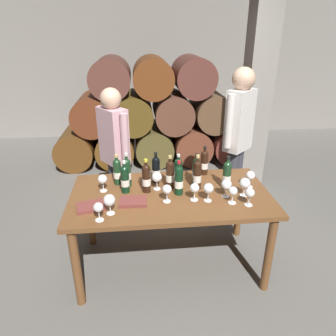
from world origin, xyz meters
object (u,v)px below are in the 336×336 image
Objects in this scene: wine_bottle_0 at (170,174)px; wine_bottle_2 at (146,178)px; wine_glass_7 at (109,201)px; tasting_notebook at (133,202)px; wine_bottle_9 at (196,171)px; wine_bottle_5 at (127,172)px; taster_seated_left at (114,149)px; wine_glass_11 at (250,193)px; wine_bottle_1 at (117,171)px; wine_glass_9 at (250,176)px; wine_bottle_4 at (204,162)px; wine_glass_2 at (233,192)px; wine_bottle_10 at (156,169)px; sommelier_presenting at (238,133)px; wine_bottle_6 at (178,170)px; wine_glass_8 at (226,185)px; wine_glass_1 at (245,183)px; wine_bottle_3 at (197,174)px; leather_ledger at (91,206)px; wine_glass_4 at (98,208)px; wine_glass_6 at (103,180)px; wine_bottle_11 at (179,180)px; wine_bottle_7 at (227,175)px; wine_bottle_8 at (125,179)px; wine_glass_3 at (195,188)px; wine_glass_10 at (157,177)px; wine_glass_0 at (208,189)px; dining_table at (170,203)px; wine_glass_5 at (167,190)px.

wine_bottle_0 is 1.01× the size of wine_bottle_2.
tasting_notebook is at bearing 39.22° from wine_glass_7.
wine_bottle_0 is at bearing -168.04° from wine_bottle_9.
wine_bottle_5 is 0.20× the size of taster_seated_left.
wine_bottle_2 is 1.04× the size of wine_bottle_9.
wine_bottle_1 is at bearing 155.05° from wine_glass_11.
wine_bottle_5 reaches higher than wine_glass_9.
wine_bottle_4 reaches higher than wine_glass_2.
sommelier_presenting reaches higher than wine_bottle_10.
wine_glass_11 is 1.04m from sommelier_presenting.
wine_bottle_4 is 0.98× the size of wine_bottle_10.
wine_glass_8 is at bearing -40.10° from wine_bottle_6.
wine_glass_1 and wine_glass_7 have the same top height.
wine_bottle_3 is 0.48m from wine_glass_11.
wine_glass_8 is at bearing -39.17° from wine_bottle_3.
wine_bottle_10 is at bearing 23.88° from leather_ledger.
wine_glass_1 is 1.20m from wine_glass_4.
wine_glass_6 reaches higher than tasting_notebook.
wine_bottle_9 reaches higher than wine_bottle_1.
wine_bottle_7 is at bearing 8.44° from wine_bottle_11.
wine_bottle_6 is at bearing 15.45° from wine_bottle_8.
wine_bottle_10 is at bearing 16.28° from wine_glass_6.
wine_bottle_4 is 0.53m from wine_glass_3.
wine_bottle_10 is 0.15m from wine_glass_10.
wine_glass_9 is (0.35, -0.31, -0.01)m from wine_bottle_4.
wine_bottle_6 is 0.16× the size of sommelier_presenting.
wine_bottle_2 is 0.28m from wine_bottle_11.
wine_bottle_6 is 1.90× the size of wine_glass_4.
wine_bottle_2 is at bearing 48.77° from wine_glass_4.
wine_bottle_4 is 1.29× the size of tasting_notebook.
wine_bottle_4 reaches higher than wine_glass_3.
taster_seated_left reaches higher than wine_bottle_9.
wine_glass_9 is (0.46, -0.11, -0.02)m from wine_bottle_9.
wine_glass_8 reaches higher than wine_glass_3.
wine_bottle_6 is at bearing 133.33° from wine_glass_2.
wine_bottle_3 reaches higher than wine_glass_6.
wine_bottle_3 is at bearing 102.81° from wine_glass_0.
wine_bottle_1 is 0.92× the size of wine_bottle_11.
wine_bottle_0 is at bearing 125.70° from wine_glass_3.
wine_glass_2 reaches higher than dining_table.
dining_table is 5.62× the size of wine_bottle_2.
wine_bottle_5 reaches higher than leather_ledger.
wine_bottle_6 is 0.96× the size of wine_bottle_9.
dining_table is at bearing 144.17° from wine_glass_3.
wine_glass_8 is at bearing 3.40° from wine_glass_5.
wine_glass_10 is at bearing -168.84° from wine_bottle_9.
leather_ledger is at bearing -159.53° from wine_bottle_9.
wine_bottle_2 is at bearing -151.88° from wine_bottle_4.
wine_glass_2 is at bearing -58.56° from wine_bottle_9.
wine_glass_0 is at bearing -3.62° from wine_glass_5.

